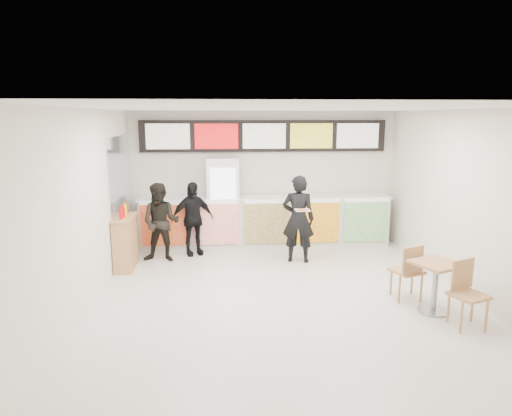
{
  "coord_description": "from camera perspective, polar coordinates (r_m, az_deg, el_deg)",
  "views": [
    {
      "loc": [
        -0.98,
        -6.84,
        2.88
      ],
      "look_at": [
        -0.35,
        1.2,
        1.26
      ],
      "focal_mm": 32.0,
      "sensor_mm": 36.0,
      "label": 1
    }
  ],
  "objects": [
    {
      "name": "pizza_slice",
      "position": [
        8.61,
        5.83,
        -0.22
      ],
      "size": [
        0.36,
        0.36,
        0.02
      ],
      "color": "beige",
      "rests_on": "customer_main"
    },
    {
      "name": "drinks_fridge",
      "position": [
        10.13,
        -4.13,
        0.66
      ],
      "size": [
        0.7,
        0.67,
        2.0
      ],
      "color": "white",
      "rests_on": "floor"
    },
    {
      "name": "customer_main",
      "position": [
        9.1,
        5.29,
        -1.37
      ],
      "size": [
        0.72,
        0.55,
        1.76
      ],
      "primitive_type": "imported",
      "rotation": [
        0.0,
        0.0,
        2.91
      ],
      "color": "black",
      "rests_on": "floor"
    },
    {
      "name": "cafe_table",
      "position": [
        7.32,
        21.55,
        -8.1
      ],
      "size": [
        1.01,
        1.62,
        0.92
      ],
      "rotation": [
        0.0,
        0.0,
        0.39
      ],
      "color": "tan",
      "rests_on": "floor"
    },
    {
      "name": "wall_left",
      "position": [
        7.27,
        -20.51,
        -0.3
      ],
      "size": [
        0.0,
        7.0,
        7.0
      ],
      "primitive_type": "plane",
      "rotation": [
        1.57,
        0.0,
        1.57
      ],
      "color": "silver",
      "rests_on": "floor"
    },
    {
      "name": "service_counter",
      "position": [
        10.25,
        1.14,
        -1.63
      ],
      "size": [
        5.56,
        0.77,
        1.14
      ],
      "color": "silver",
      "rests_on": "floor"
    },
    {
      "name": "wall_right",
      "position": [
        8.04,
        25.32,
        0.39
      ],
      "size": [
        0.0,
        7.0,
        7.0
      ],
      "primitive_type": "plane",
      "rotation": [
        1.57,
        0.0,
        -1.57
      ],
      "color": "silver",
      "rests_on": "floor"
    },
    {
      "name": "menu_board",
      "position": [
        10.31,
        1.01,
        8.99
      ],
      "size": [
        5.5,
        0.14,
        0.7
      ],
      "color": "black",
      "rests_on": "wall_back"
    },
    {
      "name": "ceiling",
      "position": [
        6.91,
        3.78,
        12.35
      ],
      "size": [
        7.0,
        7.0,
        0.0
      ],
      "primitive_type": "plane",
      "rotation": [
        3.14,
        0.0,
        0.0
      ],
      "color": "white",
      "rests_on": "wall_back"
    },
    {
      "name": "condiment_ledge",
      "position": [
        9.11,
        -16.0,
        -4.09
      ],
      "size": [
        0.37,
        0.91,
        1.21
      ],
      "color": "tan",
      "rests_on": "floor"
    },
    {
      "name": "mirror_panel",
      "position": [
        9.57,
        -16.58,
        4.13
      ],
      "size": [
        0.01,
        2.0,
        1.5
      ],
      "primitive_type": "cube",
      "color": "#B2B7BF",
      "rests_on": "wall_left"
    },
    {
      "name": "customer_mid",
      "position": [
        9.64,
        -7.97,
        -1.33
      ],
      "size": [
        0.99,
        0.68,
        1.55
      ],
      "primitive_type": "imported",
      "rotation": [
        0.0,
        0.0,
        0.37
      ],
      "color": "black",
      "rests_on": "floor"
    },
    {
      "name": "customer_left",
      "position": [
        9.31,
        -11.8,
        -1.8
      ],
      "size": [
        0.86,
        0.71,
        1.59
      ],
      "primitive_type": "imported",
      "rotation": [
        0.0,
        0.0,
        -0.15
      ],
      "color": "black",
      "rests_on": "floor"
    },
    {
      "name": "floor",
      "position": [
        7.49,
        3.47,
        -11.26
      ],
      "size": [
        7.0,
        7.0,
        0.0
      ],
      "primitive_type": "plane",
      "color": "beige",
      "rests_on": "ground"
    },
    {
      "name": "wall_back",
      "position": [
        10.48,
        0.94,
        3.82
      ],
      "size": [
        6.0,
        0.0,
        6.0
      ],
      "primitive_type": "plane",
      "rotation": [
        1.57,
        0.0,
        0.0
      ],
      "color": "silver",
      "rests_on": "floor"
    }
  ]
}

